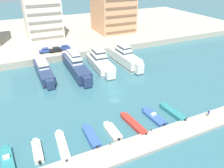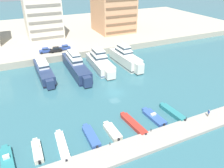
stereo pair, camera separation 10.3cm
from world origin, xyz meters
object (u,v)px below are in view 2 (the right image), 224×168
yacht_ivory_mid_left (100,62)px  motorboat_cream_mid_left (37,151)px  motorboat_white_center_left (62,146)px  motorboat_cream_center_right (112,131)px  motorboat_teal_left (7,161)px  car_black_left (56,49)px  pedestrian_near_edge (209,112)px  car_blue_mid_left (65,47)px  yacht_navy_left (76,66)px  yacht_navy_far_left (44,71)px  yacht_ivory_center_left (126,58)px  motorboat_red_mid_right (133,124)px  motorboat_teal_far_right (173,112)px  car_blue_far_left (45,50)px  motorboat_blue_center (91,136)px  motorboat_blue_right (154,117)px

yacht_ivory_mid_left → motorboat_cream_mid_left: yacht_ivory_mid_left is taller
motorboat_white_center_left → motorboat_cream_center_right: motorboat_cream_center_right is taller
yacht_ivory_mid_left → motorboat_teal_left: (-29.01, -30.00, -1.64)m
car_black_left → motorboat_cream_mid_left: bearing=-106.5°
pedestrian_near_edge → car_blue_mid_left: bearing=109.9°
yacht_navy_left → motorboat_teal_left: bearing=-124.9°
motorboat_teal_left → motorboat_cream_mid_left: bearing=3.0°
motorboat_teal_left → yacht_navy_far_left: bearing=70.0°
pedestrian_near_edge → yacht_ivory_center_left: bearing=93.6°
motorboat_teal_left → motorboat_red_mid_right: (24.11, -0.26, -0.04)m
motorboat_cream_mid_left → pedestrian_near_edge: 35.40m
yacht_ivory_mid_left → motorboat_teal_far_right: size_ratio=2.42×
car_blue_far_left → car_black_left: same height
car_blue_far_left → car_black_left: size_ratio=1.00×
motorboat_blue_center → car_blue_far_left: size_ratio=1.72×
yacht_navy_left → pedestrian_near_edge: 39.80m
motorboat_red_mid_right → pedestrian_near_edge: 16.52m
motorboat_white_center_left → car_blue_mid_left: 47.61m
pedestrian_near_edge → motorboat_teal_left: bearing=172.8°
yacht_ivory_mid_left → motorboat_teal_left: 41.76m
motorboat_cream_center_right → motorboat_red_mid_right: bearing=3.6°
motorboat_white_center_left → motorboat_cream_center_right: (9.89, -0.31, 0.02)m
motorboat_teal_left → motorboat_blue_right: motorboat_teal_left is taller
motorboat_teal_far_right → car_blue_mid_left: size_ratio=1.85×
motorboat_cream_center_right → car_blue_mid_left: 46.37m
yacht_ivory_center_left → motorboat_cream_mid_left: size_ratio=2.89×
motorboat_teal_left → motorboat_blue_right: 29.41m
yacht_ivory_center_left → car_black_left: yacht_ivory_center_left is taller
yacht_navy_far_left → yacht_ivory_center_left: 26.43m
motorboat_teal_far_right → motorboat_blue_center: bearing=179.3°
motorboat_cream_center_right → motorboat_blue_right: motorboat_cream_center_right is taller
car_blue_mid_left → motorboat_red_mid_right: bearing=-86.7°
yacht_ivory_mid_left → car_blue_far_left: yacht_ivory_mid_left is taller
yacht_navy_far_left → pedestrian_near_edge: yacht_navy_far_left is taller
motorboat_cream_mid_left → motorboat_red_mid_right: size_ratio=0.73×
yacht_ivory_center_left → motorboat_blue_center: bearing=-128.2°
yacht_ivory_center_left → yacht_ivory_mid_left: bearing=172.8°
yacht_navy_far_left → motorboat_red_mid_right: bearing=-68.1°
car_black_left → car_blue_mid_left: bearing=14.2°
car_blue_far_left → motorboat_teal_left: bearing=-107.7°
yacht_navy_left → motorboat_cream_center_right: yacht_navy_left is taller
motorboat_white_center_left → car_black_left: (8.85, 45.04, 2.86)m
motorboat_cream_mid_left → car_black_left: size_ratio=1.51×
motorboat_blue_center → motorboat_cream_center_right: motorboat_cream_center_right is taller
motorboat_white_center_left → motorboat_blue_right: bearing=0.7°
yacht_ivory_center_left → motorboat_cream_center_right: bearing=-122.3°
yacht_navy_far_left → yacht_ivory_mid_left: 17.62m
car_blue_mid_left → pedestrian_near_edge: size_ratio=2.45×
motorboat_cream_center_right → motorboat_white_center_left: bearing=178.2°
motorboat_blue_right → motorboat_teal_far_right: motorboat_blue_right is taller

